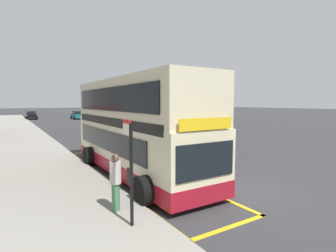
% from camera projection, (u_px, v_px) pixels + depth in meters
% --- Properties ---
extents(ground_plane, '(260.00, 260.00, 0.00)m').
position_uv_depth(ground_plane, '(68.00, 126.00, 37.19)').
color(ground_plane, '#333335').
extents(pavement_near, '(6.00, 76.00, 0.14)m').
position_uv_depth(pavement_near, '(11.00, 128.00, 33.50)').
color(pavement_near, gray).
rests_on(pavement_near, ground).
extents(double_decker_bus, '(3.25, 10.21, 4.40)m').
position_uv_depth(double_decker_bus, '(135.00, 130.00, 12.21)').
color(double_decker_bus, beige).
rests_on(double_decker_bus, ground).
extents(bus_bay_markings, '(2.89, 12.98, 0.01)m').
position_uv_depth(bus_bay_markings, '(132.00, 173.00, 12.50)').
color(bus_bay_markings, gold).
rests_on(bus_bay_markings, ground).
extents(bus_stop_sign, '(0.09, 0.51, 2.77)m').
position_uv_depth(bus_stop_sign, '(130.00, 164.00, 6.82)').
color(bus_stop_sign, black).
rests_on(bus_stop_sign, pavement_near).
extents(parked_car_teal_ahead, '(2.09, 4.20, 1.62)m').
position_uv_depth(parked_car_teal_ahead, '(77.00, 115.00, 52.24)').
color(parked_car_teal_ahead, '#196066').
rests_on(parked_car_teal_ahead, ground).
extents(parked_car_black_across, '(2.09, 4.20, 1.62)m').
position_uv_depth(parked_car_black_across, '(31.00, 115.00, 51.51)').
color(parked_car_black_across, black).
rests_on(parked_car_black_across, ground).
extents(pedestrian_further_back, '(0.34, 0.34, 1.71)m').
position_uv_depth(pedestrian_further_back, '(115.00, 180.00, 7.77)').
color(pedestrian_further_back, '#3F724C').
rests_on(pedestrian_further_back, pavement_near).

